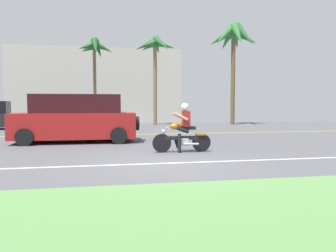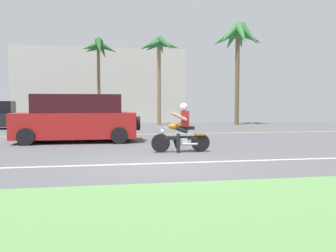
{
  "view_description": "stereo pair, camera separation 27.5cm",
  "coord_description": "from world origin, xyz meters",
  "px_view_note": "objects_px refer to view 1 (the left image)",
  "views": [
    {
      "loc": [
        -1.43,
        -8.12,
        1.52
      ],
      "look_at": [
        0.79,
        3.56,
        0.72
      ],
      "focal_mm": 35.41,
      "sensor_mm": 36.0,
      "label": 1
    },
    {
      "loc": [
        -1.15,
        -8.17,
        1.52
      ],
      "look_at": [
        0.79,
        3.56,
        0.72
      ],
      "focal_mm": 35.41,
      "sensor_mm": 36.0,
      "label": 2
    }
  ],
  "objects_px": {
    "motorcyclist": "(182,131)",
    "parked_car_1": "(76,115)",
    "suv_nearby": "(76,119)",
    "palm_tree_0": "(94,52)",
    "palm_tree_1": "(234,40)",
    "palm_tree_2": "(155,50)"
  },
  "relations": [
    {
      "from": "motorcyclist",
      "to": "parked_car_1",
      "type": "height_order",
      "value": "parked_car_1"
    },
    {
      "from": "suv_nearby",
      "to": "palm_tree_0",
      "type": "xyz_separation_m",
      "value": [
        0.48,
        9.5,
        4.09
      ]
    },
    {
      "from": "palm_tree_1",
      "to": "palm_tree_2",
      "type": "relative_size",
      "value": 1.15
    },
    {
      "from": "suv_nearby",
      "to": "motorcyclist",
      "type": "bearing_deg",
      "value": -44.8
    },
    {
      "from": "motorcyclist",
      "to": "palm_tree_0",
      "type": "bearing_deg",
      "value": 103.16
    },
    {
      "from": "palm_tree_0",
      "to": "palm_tree_2",
      "type": "xyz_separation_m",
      "value": [
        4.2,
        0.64,
        0.38
      ]
    },
    {
      "from": "palm_tree_0",
      "to": "palm_tree_1",
      "type": "xyz_separation_m",
      "value": [
        9.9,
        -0.05,
        1.12
      ]
    },
    {
      "from": "palm_tree_2",
      "to": "motorcyclist",
      "type": "bearing_deg",
      "value": -94.88
    },
    {
      "from": "palm_tree_0",
      "to": "suv_nearby",
      "type": "bearing_deg",
      "value": -92.92
    },
    {
      "from": "palm_tree_2",
      "to": "parked_car_1",
      "type": "bearing_deg",
      "value": -160.14
    },
    {
      "from": "parked_car_1",
      "to": "palm_tree_2",
      "type": "xyz_separation_m",
      "value": [
        5.38,
        1.94,
        4.61
      ]
    },
    {
      "from": "suv_nearby",
      "to": "palm_tree_0",
      "type": "distance_m",
      "value": 10.36
    },
    {
      "from": "suv_nearby",
      "to": "palm_tree_0",
      "type": "bearing_deg",
      "value": 87.08
    },
    {
      "from": "motorcyclist",
      "to": "palm_tree_2",
      "type": "height_order",
      "value": "palm_tree_2"
    },
    {
      "from": "motorcyclist",
      "to": "palm_tree_2",
      "type": "bearing_deg",
      "value": 85.12
    },
    {
      "from": "suv_nearby",
      "to": "palm_tree_2",
      "type": "height_order",
      "value": "palm_tree_2"
    },
    {
      "from": "parked_car_1",
      "to": "palm_tree_0",
      "type": "relative_size",
      "value": 0.69
    },
    {
      "from": "motorcyclist",
      "to": "palm_tree_1",
      "type": "distance_m",
      "value": 15.64
    },
    {
      "from": "parked_car_1",
      "to": "palm_tree_0",
      "type": "height_order",
      "value": "palm_tree_0"
    },
    {
      "from": "motorcyclist",
      "to": "palm_tree_0",
      "type": "height_order",
      "value": "palm_tree_0"
    },
    {
      "from": "motorcyclist",
      "to": "palm_tree_2",
      "type": "relative_size",
      "value": 0.29
    },
    {
      "from": "palm_tree_1",
      "to": "parked_car_1",
      "type": "bearing_deg",
      "value": -173.55
    }
  ]
}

